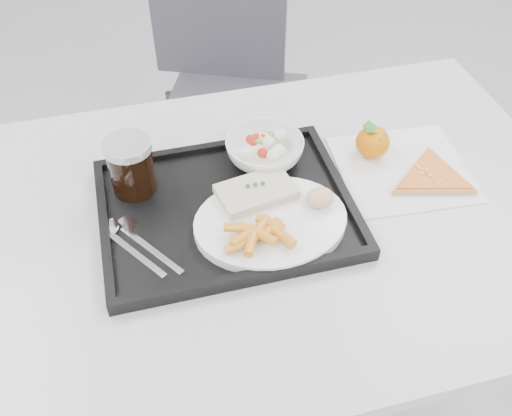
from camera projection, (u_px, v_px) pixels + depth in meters
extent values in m
cube|color=#B7B6B9|center=(263.00, 219.00, 1.05)|extent=(1.20, 0.80, 0.03)
cylinder|color=#47474C|center=(24.00, 265.00, 1.46)|extent=(0.04, 0.04, 0.72)
cylinder|color=#47474C|center=(412.00, 191.00, 1.65)|extent=(0.04, 0.04, 0.72)
cube|color=#39383F|center=(234.00, 111.00, 1.77)|extent=(0.55, 0.55, 0.04)
cube|color=#39383F|center=(218.00, 7.00, 1.72)|extent=(0.40, 0.19, 0.46)
cylinder|color=#47474C|center=(193.00, 214.00, 1.78)|extent=(0.03, 0.03, 0.43)
cylinder|color=#47474C|center=(303.00, 194.00, 1.84)|extent=(0.03, 0.03, 0.43)
cylinder|color=#47474C|center=(175.00, 144.00, 2.03)|extent=(0.03, 0.03, 0.43)
cylinder|color=#47474C|center=(272.00, 128.00, 2.09)|extent=(0.03, 0.03, 0.43)
cube|color=black|center=(226.00, 210.00, 1.04)|extent=(0.45, 0.35, 0.01)
cube|color=black|center=(208.00, 147.00, 1.14)|extent=(0.45, 0.02, 0.01)
cube|color=black|center=(248.00, 276.00, 0.91)|extent=(0.45, 0.02, 0.01)
cube|color=black|center=(339.00, 184.00, 1.07)|extent=(0.02, 0.32, 0.01)
cube|color=black|center=(104.00, 227.00, 0.99)|extent=(0.02, 0.32, 0.01)
cylinder|color=white|center=(271.00, 222.00, 0.99)|extent=(0.27, 0.27, 0.02)
cube|color=beige|center=(256.00, 192.00, 1.02)|extent=(0.15, 0.11, 0.02)
sphere|color=#236B1C|center=(248.00, 186.00, 1.01)|extent=(0.01, 0.01, 0.01)
sphere|color=#236B1C|center=(255.00, 184.00, 1.02)|extent=(0.01, 0.01, 0.01)
sphere|color=#236B1C|center=(263.00, 183.00, 1.02)|extent=(0.01, 0.01, 0.01)
ellipsoid|color=tan|center=(320.00, 198.00, 1.00)|extent=(0.06, 0.06, 0.03)
imported|color=white|center=(265.00, 150.00, 1.11)|extent=(0.15, 0.15, 0.05)
cylinder|color=black|center=(132.00, 168.00, 1.03)|extent=(0.08, 0.08, 0.10)
cylinder|color=#A5A8AD|center=(127.00, 146.00, 1.00)|extent=(0.09, 0.09, 0.01)
cube|color=silver|center=(135.00, 253.00, 0.95)|extent=(0.09, 0.13, 0.00)
ellipsoid|color=silver|center=(112.00, 226.00, 0.99)|extent=(0.04, 0.05, 0.01)
cube|color=silver|center=(151.00, 250.00, 0.96)|extent=(0.09, 0.13, 0.00)
cube|color=silver|center=(128.00, 224.00, 1.00)|extent=(0.04, 0.04, 0.00)
cube|color=white|center=(402.00, 169.00, 1.13)|extent=(0.27, 0.26, 0.00)
ellipsoid|color=#DF5D00|center=(373.00, 142.00, 1.13)|extent=(0.08, 0.08, 0.06)
cube|color=#236B1C|center=(375.00, 130.00, 1.11)|extent=(0.04, 0.05, 0.02)
cube|color=#236B1C|center=(375.00, 130.00, 1.11)|extent=(0.05, 0.02, 0.02)
cylinder|color=tan|center=(432.00, 178.00, 1.10)|extent=(0.23, 0.23, 0.01)
cylinder|color=red|center=(433.00, 175.00, 1.09)|extent=(0.20, 0.20, 0.00)
cube|color=#EABC47|center=(423.00, 173.00, 1.09)|extent=(0.02, 0.01, 0.00)
cube|color=#EABC47|center=(439.00, 183.00, 1.07)|extent=(0.02, 0.01, 0.00)
cube|color=#EABC47|center=(426.00, 171.00, 1.09)|extent=(0.01, 0.02, 0.00)
cube|color=#EABC47|center=(418.00, 167.00, 1.10)|extent=(0.00, 0.02, 0.00)
cube|color=#EABC47|center=(429.00, 175.00, 1.08)|extent=(0.01, 0.02, 0.00)
cylinder|color=orange|center=(243.00, 237.00, 0.94)|extent=(0.05, 0.04, 0.02)
cylinder|color=orange|center=(270.00, 223.00, 0.96)|extent=(0.05, 0.05, 0.02)
cylinder|color=orange|center=(283.00, 237.00, 0.94)|extent=(0.04, 0.05, 0.02)
cylinder|color=orange|center=(252.00, 230.00, 0.95)|extent=(0.05, 0.04, 0.02)
cylinder|color=orange|center=(264.00, 236.00, 0.94)|extent=(0.04, 0.05, 0.02)
cylinder|color=orange|center=(261.00, 227.00, 0.95)|extent=(0.04, 0.05, 0.02)
cylinder|color=orange|center=(239.00, 245.00, 0.93)|extent=(0.05, 0.03, 0.02)
cylinder|color=orange|center=(251.00, 243.00, 0.93)|extent=(0.04, 0.05, 0.02)
cylinder|color=orange|center=(270.00, 229.00, 0.96)|extent=(0.05, 0.05, 0.02)
cylinder|color=orange|center=(239.00, 228.00, 0.95)|extent=(0.05, 0.03, 0.02)
sphere|color=red|center=(263.00, 153.00, 1.08)|extent=(0.02, 0.02, 0.02)
sphere|color=red|center=(257.00, 138.00, 1.11)|extent=(0.02, 0.02, 0.02)
sphere|color=red|center=(251.00, 139.00, 1.11)|extent=(0.02, 0.02, 0.02)
sphere|color=red|center=(263.00, 138.00, 1.11)|extent=(0.02, 0.02, 0.02)
sphere|color=red|center=(262.00, 153.00, 1.08)|extent=(0.02, 0.02, 0.02)
sphere|color=red|center=(253.00, 141.00, 1.11)|extent=(0.02, 0.02, 0.02)
ellipsoid|color=silver|center=(263.00, 139.00, 1.12)|extent=(0.03, 0.03, 0.02)
ellipsoid|color=silver|center=(273.00, 156.00, 1.08)|extent=(0.03, 0.03, 0.02)
ellipsoid|color=silver|center=(268.00, 142.00, 1.11)|extent=(0.03, 0.03, 0.02)
ellipsoid|color=silver|center=(279.00, 151.00, 1.09)|extent=(0.03, 0.03, 0.02)
ellipsoid|color=silver|center=(280.00, 135.00, 1.12)|extent=(0.03, 0.03, 0.02)
cube|color=#578C38|center=(267.00, 135.00, 1.12)|extent=(0.02, 0.02, 0.00)
cube|color=#578C38|center=(258.00, 139.00, 1.11)|extent=(0.03, 0.03, 0.00)
cube|color=#578C38|center=(281.00, 145.00, 1.09)|extent=(0.03, 0.03, 0.00)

